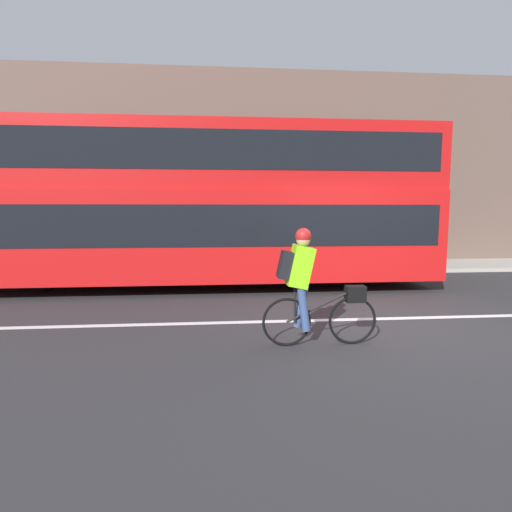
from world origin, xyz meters
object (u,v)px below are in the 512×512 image
street_sign_post (92,217)px  bus (192,201)px  cyclist_on_bike (308,283)px  trash_bin (309,253)px

street_sign_post → bus: bearing=-39.8°
cyclist_on_bike → street_sign_post: (-4.87, 6.82, 0.76)m
cyclist_on_bike → trash_bin: bearing=77.3°
trash_bin → street_sign_post: street_sign_post is taller
cyclist_on_bike → street_sign_post: size_ratio=0.59×
trash_bin → cyclist_on_bike: bearing=-102.7°
trash_bin → street_sign_post: bearing=-179.9°
bus → street_sign_post: 4.01m
bus → street_sign_post: bearing=140.2°
trash_bin → street_sign_post: (-6.41, -0.01, 1.10)m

